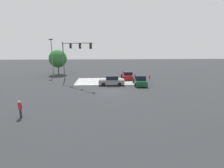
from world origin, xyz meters
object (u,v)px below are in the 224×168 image
Objects in this scene: car_0 at (112,81)px; street_light_pole_b at (52,54)px; traffic_signal_mast at (72,52)px; car_1 at (140,80)px; tree_corner_a at (58,59)px; car_2 at (127,75)px; pedestrian at (20,108)px; fire_hydrant at (150,77)px.

car_0 is 0.55× the size of street_light_pole_b.
traffic_signal_mast is 1.67× the size of car_0.
traffic_signal_mast is 8.54m from car_0.
car_0 is 0.87× the size of car_1.
car_2 is at bearing 157.79° from tree_corner_a.
car_2 is 2.83× the size of pedestrian.
car_2 is (1.42, -5.46, -0.07)m from car_1.
car_1 is at bearing 152.49° from street_light_pole_b.
car_0 is (-6.79, 2.30, -4.64)m from traffic_signal_mast.
traffic_signal_mast reaches higher than tree_corner_a.
car_2 is at bearing 11.47° from pedestrian.
car_0 is 16.04m from pedestrian.
car_2 is at bearing -120.42° from car_0.
car_2 is (-10.20, -3.20, -4.67)m from traffic_signal_mast.
car_1 is at bearing -166.82° from car_2.
pedestrian is (2.31, 15.51, -4.45)m from traffic_signal_mast.
street_light_pole_b reaches higher than car_0.
traffic_signal_mast is at bearing 117.42° from tree_corner_a.
traffic_signal_mast is 15.73m from fire_hydrant.
car_0 is 2.60× the size of pedestrian.
pedestrian is 25.13m from tree_corner_a.
car_1 is 0.63× the size of street_light_pole_b.
car_1 is 5.65m from car_2.
traffic_signal_mast is at bearing -17.34° from car_0.
pedestrian is at bearing 47.13° from fire_hydrant.
car_2 is 5.44× the size of fire_hydrant.
street_light_pole_b is 3.04m from tree_corner_a.
car_1 reaches higher than fire_hydrant.
traffic_signal_mast is 1.28× the size of tree_corner_a.
street_light_pole_b reaches higher than car_1.
traffic_signal_mast is at bearing 36.76° from pedestrian.
fire_hydrant is (-19.97, 3.76, -4.30)m from street_light_pole_b.
tree_corner_a reaches higher than car_1.
tree_corner_a reaches higher than car_2.
traffic_signal_mast is at bearing 83.06° from car_1.
car_0 is 16.72m from tree_corner_a.
pedestrian is at bearing 97.71° from street_light_pole_b.
tree_corner_a is 20.83m from fire_hydrant.
car_2 is 16.51m from tree_corner_a.
street_light_pole_b is at bearing -34.82° from car_0.
car_1 is (-4.83, -0.03, 0.03)m from car_0.
fire_hydrant is at bearing 169.34° from street_light_pole_b.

